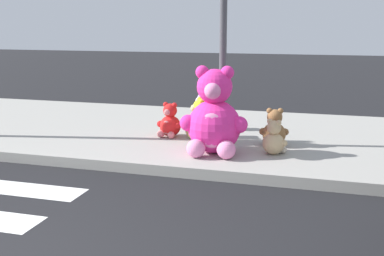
% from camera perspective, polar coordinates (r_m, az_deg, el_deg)
% --- Properties ---
extents(sidewalk, '(28.00, 4.40, 0.15)m').
position_cam_1_polar(sidewalk, '(8.54, -1.82, -0.62)').
color(sidewalk, '#9E9B93').
rests_on(sidewalk, ground_plane).
extents(sign_pole, '(0.56, 0.11, 3.20)m').
position_cam_1_polar(sign_pole, '(7.29, 3.74, 11.20)').
color(sign_pole, '#4C4C51').
rests_on(sign_pole, sidewalk).
extents(plush_pink_large, '(0.97, 0.87, 1.26)m').
position_cam_1_polar(plush_pink_large, '(6.85, 2.63, 1.09)').
color(plush_pink_large, '#F22D93').
rests_on(plush_pink_large, sidewalk).
extents(plush_tan, '(0.37, 0.37, 0.51)m').
position_cam_1_polar(plush_tan, '(6.95, 9.76, -1.44)').
color(plush_tan, tan).
rests_on(plush_tan, sidewalk).
extents(plush_red, '(0.44, 0.40, 0.58)m').
position_cam_1_polar(plush_red, '(7.92, -2.68, 0.60)').
color(plush_red, red).
rests_on(plush_red, sidewalk).
extents(plush_lavender, '(0.50, 0.50, 0.70)m').
position_cam_1_polar(plush_lavender, '(8.49, 1.43, 1.74)').
color(plush_lavender, '#B28CD8').
rests_on(plush_lavender, sidewalk).
extents(plush_yellow, '(0.47, 0.47, 0.66)m').
position_cam_1_polar(plush_yellow, '(7.89, 0.93, 0.82)').
color(plush_yellow, yellow).
rests_on(plush_yellow, sidewalk).
extents(plush_brown, '(0.45, 0.41, 0.59)m').
position_cam_1_polar(plush_brown, '(7.46, 9.77, -0.27)').
color(plush_brown, olive).
rests_on(plush_brown, sidewalk).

